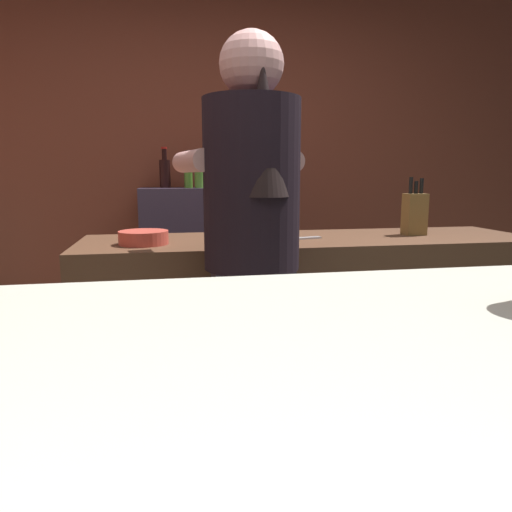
# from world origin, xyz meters

# --- Properties ---
(wall_back) EXTENTS (5.20, 0.10, 2.70)m
(wall_back) POSITION_xyz_m (0.00, 2.20, 1.35)
(wall_back) COLOR brown
(wall_back) RESTS_ON ground
(prep_counter) EXTENTS (2.10, 0.60, 0.94)m
(prep_counter) POSITION_xyz_m (0.35, 0.73, 0.47)
(prep_counter) COLOR brown
(prep_counter) RESTS_ON ground
(back_shelf) EXTENTS (0.80, 0.36, 1.14)m
(back_shelf) POSITION_xyz_m (-0.09, 1.92, 0.57)
(back_shelf) COLOR #3C3144
(back_shelf) RESTS_ON ground
(bartender) EXTENTS (0.48, 0.54, 1.70)m
(bartender) POSITION_xyz_m (-0.01, 0.27, 0.99)
(bartender) COLOR #312839
(bartender) RESTS_ON ground
(knife_block) EXTENTS (0.10, 0.08, 0.28)m
(knife_block) POSITION_xyz_m (0.87, 0.74, 1.04)
(knife_block) COLOR olive
(knife_block) RESTS_ON prep_counter
(mixing_bowl) EXTENTS (0.21, 0.21, 0.06)m
(mixing_bowl) POSITION_xyz_m (-0.41, 0.65, 0.97)
(mixing_bowl) COLOR #C4473A
(mixing_bowl) RESTS_ON prep_counter
(chefs_knife) EXTENTS (0.24, 0.09, 0.01)m
(chefs_knife) POSITION_xyz_m (0.27, 0.68, 0.94)
(chefs_knife) COLOR silver
(chefs_knife) RESTS_ON prep_counter
(bottle_hot_sauce) EXTENTS (0.06, 0.06, 0.25)m
(bottle_hot_sauce) POSITION_xyz_m (-0.16, 1.89, 1.24)
(bottle_hot_sauce) COLOR #4E862B
(bottle_hot_sauce) RESTS_ON back_shelf
(bottle_vinegar) EXTENTS (0.07, 0.07, 0.27)m
(bottle_vinegar) POSITION_xyz_m (-0.32, 1.92, 1.25)
(bottle_vinegar) COLOR black
(bottle_vinegar) RESTS_ON back_shelf
(bottle_soy) EXTENTS (0.06, 0.06, 0.18)m
(bottle_soy) POSITION_xyz_m (-0.09, 1.85, 1.21)
(bottle_soy) COLOR #4F8B2F
(bottle_soy) RESTS_ON back_shelf
(bottle_olive_oil) EXTENTS (0.06, 0.06, 0.27)m
(bottle_olive_oil) POSITION_xyz_m (0.19, 1.93, 1.24)
(bottle_olive_oil) COLOR red
(bottle_olive_oil) RESTS_ON back_shelf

